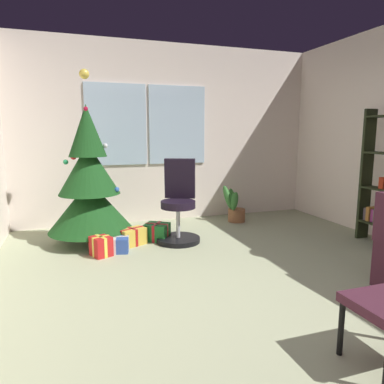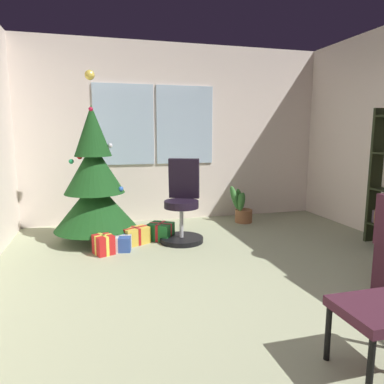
{
  "view_description": "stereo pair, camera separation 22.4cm",
  "coord_description": "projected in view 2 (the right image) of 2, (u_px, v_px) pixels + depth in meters",
  "views": [
    {
      "loc": [
        -1.48,
        -2.32,
        1.38
      ],
      "look_at": [
        -0.29,
        1.22,
        0.77
      ],
      "focal_mm": 33.38,
      "sensor_mm": 36.0,
      "label": 1
    },
    {
      "loc": [
        -1.26,
        -2.39,
        1.38
      ],
      "look_at": [
        -0.29,
        1.22,
        0.77
      ],
      "focal_mm": 33.38,
      "sensor_mm": 36.0,
      "label": 2
    }
  ],
  "objects": [
    {
      "name": "holiday_tree",
      "position": [
        95.0,
        185.0,
        4.55
      ],
      "size": [
        1.05,
        1.05,
        2.14
      ],
      "color": "#4C331E",
      "rests_on": "ground_plane"
    },
    {
      "name": "footstool",
      "position": [
        384.0,
        314.0,
        2.04
      ],
      "size": [
        0.52,
        0.41,
        0.41
      ],
      "color": "#401C2A",
      "rests_on": "ground_plane"
    },
    {
      "name": "gift_box_gold",
      "position": [
        136.0,
        236.0,
        4.49
      ],
      "size": [
        0.38,
        0.31,
        0.22
      ],
      "color": "gold",
      "rests_on": "ground_plane"
    },
    {
      "name": "gift_box_red",
      "position": [
        103.0,
        245.0,
        4.12
      ],
      "size": [
        0.27,
        0.28,
        0.23
      ],
      "color": "red",
      "rests_on": "ground_plane"
    },
    {
      "name": "ground_plane",
      "position": [
        267.0,
        316.0,
        2.83
      ],
      "size": [
        4.74,
        6.34,
        0.1
      ],
      "primitive_type": "cube",
      "color": "#9DA380"
    },
    {
      "name": "office_chair",
      "position": [
        182.0,
        209.0,
        4.59
      ],
      "size": [
        0.56,
        0.58,
        1.06
      ],
      "color": "black",
      "rests_on": "ground_plane"
    },
    {
      "name": "gift_box_green",
      "position": [
        161.0,
        231.0,
        4.69
      ],
      "size": [
        0.4,
        0.39,
        0.22
      ],
      "color": "#1E722D",
      "rests_on": "ground_plane"
    },
    {
      "name": "wall_back_with_windows",
      "position": [
        176.0,
        133.0,
        5.66
      ],
      "size": [
        4.74,
        0.12,
        2.75
      ],
      "color": "#F1DFD0",
      "rests_on": "ground_plane"
    },
    {
      "name": "potted_plant",
      "position": [
        241.0,
        208.0,
        5.59
      ],
      "size": [
        0.37,
        0.36,
        0.59
      ],
      "color": "#925B39",
      "rests_on": "ground_plane"
    },
    {
      "name": "gift_box_blue",
      "position": [
        118.0,
        242.0,
        4.28
      ],
      "size": [
        0.36,
        0.35,
        0.18
      ],
      "color": "#2D4C99",
      "rests_on": "ground_plane"
    }
  ]
}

